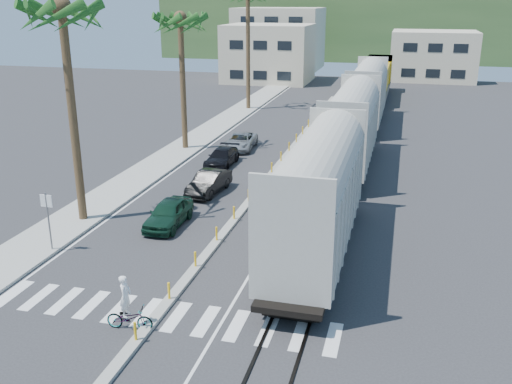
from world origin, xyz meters
TOP-DOWN VIEW (x-y plane):
  - ground at (0.00, 0.00)m, footprint 140.00×140.00m
  - sidewalk at (-8.50, 25.00)m, footprint 3.00×90.00m
  - rails at (5.00, 28.00)m, footprint 1.56×100.00m
  - median at (0.00, 19.96)m, footprint 0.45×60.00m
  - crosswalk at (0.00, -2.00)m, footprint 14.00×2.20m
  - lane_markings at (-2.15, 25.00)m, footprint 9.42×90.00m
  - freight_train at (5.00, 25.52)m, footprint 3.00×60.94m
  - palm_trees at (-8.10, 22.70)m, footprint 3.50×37.20m
  - street_sign at (-7.30, 2.00)m, footprint 0.60×0.08m
  - buildings at (-6.41, 71.66)m, footprint 38.00×27.00m
  - hillside at (0.00, 100.00)m, footprint 80.00×20.00m
  - car_lead at (-3.18, 6.52)m, footprint 1.80×4.20m
  - car_second at (-2.88, 12.15)m, footprint 2.29×4.47m
  - car_third at (-3.99, 18.20)m, footprint 1.75×4.28m
  - car_rear at (-4.00, 23.18)m, footprint 2.64×4.81m
  - cyclist at (-0.64, -3.20)m, footprint 0.93×1.86m

SIDE VIEW (x-z plane):
  - ground at x=0.00m, z-range 0.00..0.00m
  - lane_markings at x=-2.15m, z-range 0.00..0.01m
  - crosswalk at x=0.00m, z-range 0.00..0.01m
  - rails at x=5.00m, z-range 0.00..0.06m
  - sidewalk at x=-8.50m, z-range 0.00..0.15m
  - median at x=0.00m, z-range -0.34..0.51m
  - car_third at x=-3.99m, z-range 0.00..1.24m
  - car_rear at x=-4.00m, z-range 0.00..1.27m
  - cyclist at x=-0.64m, z-range -0.39..1.76m
  - car_second at x=-2.88m, z-range 0.00..1.38m
  - car_lead at x=-3.18m, z-range 0.00..1.41m
  - street_sign at x=-7.30m, z-range 0.47..3.47m
  - freight_train at x=5.00m, z-range -0.02..5.83m
  - buildings at x=-6.41m, z-range -0.64..9.36m
  - hillside at x=0.00m, z-range 0.00..12.00m
  - palm_trees at x=-8.10m, z-range 3.93..17.68m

